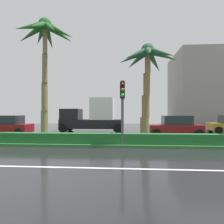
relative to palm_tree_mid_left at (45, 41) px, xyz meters
name	(u,v)px	position (x,y,z in m)	size (l,w,h in m)	color
ground_plane	(91,141)	(3.12, 0.71, -7.00)	(90.00, 42.00, 0.10)	black
near_lane_divider_stripe	(56,167)	(3.12, -6.29, -6.95)	(81.00, 0.14, 0.01)	white
median_strip	(88,141)	(3.12, -0.29, -6.88)	(85.50, 4.00, 0.15)	#2D6B33
median_hedge	(84,138)	(3.12, -1.69, -6.50)	(76.50, 0.70, 0.60)	#1E6028
palm_tree_mid_left	(45,41)	(0.00, 0.00, 0.00)	(4.04, 4.07, 8.41)	brown
palm_tree_centre_left	(147,65)	(7.07, 0.25, -1.73)	(4.13, 4.15, 6.54)	brown
traffic_signal_median_right	(122,100)	(5.42, -2.00, -4.27)	(0.28, 0.43, 3.67)	#4C4C47
car_in_traffic_leading	(7,125)	(-5.00, 3.53, -6.13)	(4.30, 2.02, 1.72)	maroon
box_truck_lead	(93,117)	(2.20, 6.83, -5.41)	(6.40, 2.64, 3.46)	black
car_in_traffic_second	(175,126)	(9.75, 3.55, -6.13)	(4.30, 2.02, 1.72)	maroon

